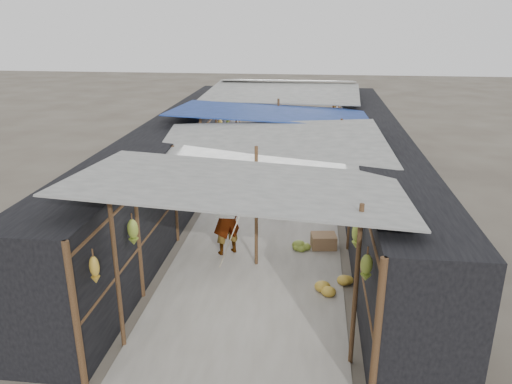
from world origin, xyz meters
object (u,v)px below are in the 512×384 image
at_px(shopper_blue, 262,181).
at_px(black_basin, 325,177).
at_px(crate_near, 283,210).
at_px(vendor_elderly, 226,218).
at_px(vendor_seated, 330,162).

bearing_deg(shopper_blue, black_basin, 65.93).
relative_size(black_basin, shopper_blue, 0.45).
bearing_deg(crate_near, vendor_elderly, -98.93).
xyz_separation_m(vendor_elderly, vendor_seated, (2.41, 6.18, -0.41)).
bearing_deg(crate_near, shopper_blue, 151.43).
distance_m(black_basin, vendor_elderly, 6.10).
relative_size(shopper_blue, vendor_seated, 1.61).
height_order(crate_near, shopper_blue, shopper_blue).
height_order(vendor_elderly, shopper_blue, vendor_elderly).
bearing_deg(vendor_seated, shopper_blue, -54.03).
bearing_deg(crate_near, black_basin, 86.27).
bearing_deg(vendor_elderly, vendor_seated, -146.03).
xyz_separation_m(black_basin, vendor_seated, (0.17, 0.57, 0.35)).
distance_m(vendor_elderly, shopper_blue, 3.08).
relative_size(crate_near, shopper_blue, 0.33).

